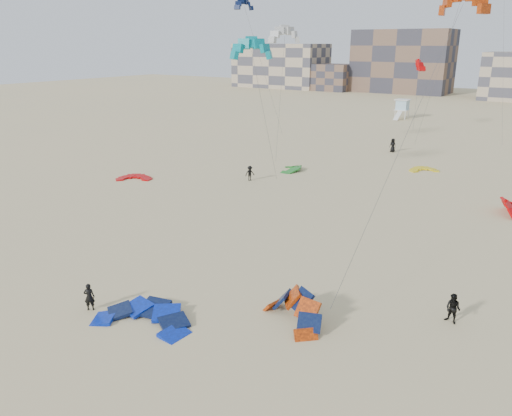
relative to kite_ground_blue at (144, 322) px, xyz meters
The scene contains 20 objects.
ground 3.41m from the kite_ground_blue, 114.45° to the left, with size 320.00×320.00×0.00m, color tan.
kite_ground_blue is the anchor object (origin of this frame).
kite_ground_orange 7.96m from the kite_ground_blue, 33.87° to the left, with size 4.11×3.15×2.65m, color #FF4D08, non-canonical shape.
kite_ground_red 30.39m from the kite_ground_blue, 137.66° to the left, with size 3.45×3.65×0.55m, color red, non-canonical shape.
kite_ground_green 35.00m from the kite_ground_blue, 106.99° to the left, with size 3.53×3.65×0.98m, color #1C822B, non-canonical shape.
kite_ground_red_far 33.37m from the kite_ground_blue, 65.49° to the left, with size 3.68×3.06×2.25m, color red, non-canonical shape.
kite_ground_yellow 41.93m from the kite_ground_blue, 86.01° to the left, with size 3.07×3.21×0.55m, color yellow, non-canonical shape.
kitesurfer_main 3.57m from the kite_ground_blue, 167.57° to the right, with size 0.58×0.38×1.60m, color black.
kitesurfer_b 16.42m from the kite_ground_blue, 33.30° to the left, with size 0.81×0.63×1.67m, color black.
kitesurfer_c 29.38m from the kite_ground_blue, 113.16° to the left, with size 1.05×0.60×1.62m, color black.
kitesurfer_e 50.30m from the kite_ground_blue, 94.25° to the left, with size 0.91×0.59×1.86m, color black.
kite_fly_teal_a 28.14m from the kite_ground_blue, 110.52° to the left, with size 5.17×5.41×13.86m.
kite_fly_orange 37.19m from the kite_ground_blue, 77.30° to the left, with size 4.72×29.25×17.56m.
kite_fly_grey 44.76m from the kite_ground_blue, 110.57° to the left, with size 5.73×9.49×15.23m.
kite_fly_navy 58.81m from the kite_ground_blue, 119.24° to the left, with size 8.79×3.79×19.55m.
kite_fly_red 68.19m from the kite_ground_blue, 95.06° to the left, with size 4.72×6.20×11.23m.
lifeguard_tower_far 83.39m from the kite_ground_blue, 98.98° to the left, with size 2.66×5.09×3.74m.
condo_west_a 151.21m from the kite_ground_blue, 118.21° to the left, with size 30.00×15.00×14.00m, color tan.
condo_west_b 140.94m from the kite_ground_blue, 102.90° to the left, with size 28.00×14.00×18.00m, color brown.
condo_fill_left 140.88m from the kite_ground_blue, 111.41° to the left, with size 12.00×10.00×8.00m, color brown.
Camera 1 is at (19.36, -19.26, 14.15)m, focal length 35.00 mm.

